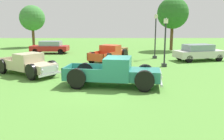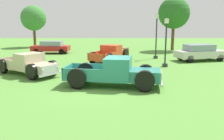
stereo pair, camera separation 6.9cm
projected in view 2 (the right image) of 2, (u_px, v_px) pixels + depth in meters
The scene contains 11 objects.
ground_plane at pixel (100, 88), 12.98m from camera, with size 80.00×80.00×0.00m, color #548C38.
pickup_truck_foreground at pixel (119, 73), 13.18m from camera, with size 5.47×2.73×1.60m.
pickup_truck_behind_left at pixel (30, 65), 15.99m from camera, with size 4.83×4.17×1.46m.
pickup_truck_behind_right at pixel (111, 53), 21.68m from camera, with size 3.68×4.99×1.45m.
sedan_distant_a at pixel (200, 52), 21.91m from camera, with size 4.73×2.84×1.48m.
sedan_distant_b at pixel (51, 47), 27.04m from camera, with size 4.17×1.86×1.37m.
lamp_post_near at pixel (156, 35), 22.98m from camera, with size 0.36×0.36×4.20m.
lamp_post_far at pixel (166, 41), 18.71m from camera, with size 0.36×0.36×3.77m.
picnic_table at pixel (119, 50), 25.92m from camera, with size 2.26×2.11×0.78m.
oak_tree_east at pixel (33, 18), 33.22m from camera, with size 3.42×3.42×5.66m.
oak_tree_west at pixel (174, 13), 29.13m from camera, with size 3.74×3.74×6.34m.
Camera 2 is at (0.64, -12.54, 3.49)m, focal length 39.03 mm.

